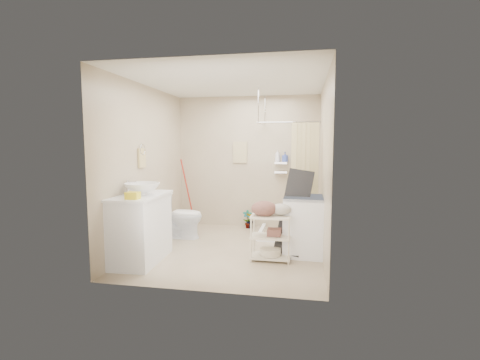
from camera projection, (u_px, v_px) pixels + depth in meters
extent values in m
plane|color=tan|center=(231.00, 249.00, 5.51)|extent=(3.20, 3.20, 0.00)
cube|color=silver|center=(231.00, 82.00, 5.24)|extent=(2.80, 3.20, 0.04)
cube|color=#BEAE93|center=(248.00, 162.00, 6.94)|extent=(2.80, 0.04, 2.60)
cube|color=#BEAE93|center=(201.00, 178.00, 3.81)|extent=(2.80, 0.04, 2.60)
cube|color=#BEAE93|center=(147.00, 167.00, 5.63)|extent=(0.04, 3.20, 2.60)
cube|color=#BEAE93|center=(324.00, 169.00, 5.12)|extent=(0.04, 3.20, 2.60)
cube|color=silver|center=(140.00, 228.00, 4.93)|extent=(0.65, 1.11, 0.96)
imported|color=white|center=(142.00, 189.00, 4.86)|extent=(0.54, 0.54, 0.17)
cube|color=yellow|center=(133.00, 196.00, 4.48)|extent=(0.17, 0.13, 0.09)
cube|color=gold|center=(141.00, 263.00, 4.70)|extent=(0.24, 0.19, 0.13)
imported|color=white|center=(180.00, 215.00, 6.17)|extent=(0.79, 0.46, 0.80)
imported|color=#974B35|center=(247.00, 219.00, 6.88)|extent=(0.21, 0.16, 0.36)
imported|color=brown|center=(250.00, 221.00, 6.88)|extent=(0.21, 0.21, 0.30)
cube|color=beige|center=(240.00, 152.00, 6.93)|extent=(0.28, 0.03, 0.42)
imported|color=white|center=(278.00, 156.00, 6.74)|extent=(0.09, 0.09, 0.23)
imported|color=#3549A6|center=(285.00, 157.00, 6.70)|extent=(0.11, 0.12, 0.19)
cube|color=white|center=(305.00, 226.00, 5.23)|extent=(0.63, 0.65, 0.89)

